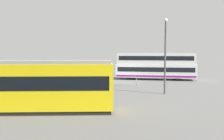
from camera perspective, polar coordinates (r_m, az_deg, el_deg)
The scene contains 8 objects.
ground_plane at distance 33.27m, azimuth 2.57°, elevation -2.70°, with size 160.00×160.00×0.00m, color slate.
double_decker_bus at distance 36.29m, azimuth 9.82°, elevation 0.98°, with size 11.24×3.28×3.89m.
tram_yellow at distance 17.76m, azimuth -20.10°, elevation -3.27°, with size 12.51×4.34×3.40m.
pedestrian_near_railing at distance 27.14m, azimuth -5.32°, elevation -2.24°, with size 0.40×0.40×1.67m.
pedestrian_crossing at distance 25.61m, azimuth -2.90°, elevation -2.58°, with size 0.36×0.34×1.69m.
pedestrian_railing at distance 29.30m, azimuth -2.74°, elevation -2.17°, with size 8.53×1.18×1.08m.
info_sign at distance 29.33m, azimuth -10.53°, elevation -0.39°, with size 0.93×0.22×2.48m.
street_lamp at distance 24.01m, azimuth 11.98°, elevation 4.40°, with size 0.36×0.36×7.07m.
Camera 1 is at (-2.35, 32.94, 4.00)m, focal length 40.34 mm.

